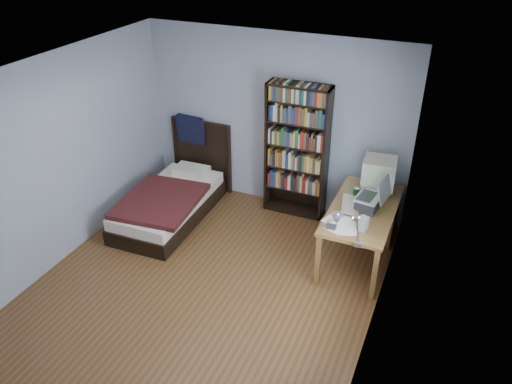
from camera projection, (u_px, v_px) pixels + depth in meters
room at (204, 192)px, 5.25m from camera, size 4.20×4.24×2.50m
desk at (368, 214)px, 6.45m from camera, size 0.75×1.49×0.73m
crt_monitor at (378, 173)px, 6.19m from camera, size 0.44×0.41×0.46m
laptop at (370, 201)px, 5.88m from camera, size 0.39×0.39×0.43m
desk_lamp at (341, 222)px, 4.79m from camera, size 0.24×0.54×0.63m
keyboard at (350, 206)px, 5.97m from camera, size 0.30×0.54×0.05m
speaker at (363, 224)px, 5.52m from camera, size 0.11×0.11×0.17m
soda_can at (356, 193)px, 6.15m from camera, size 0.07×0.07×0.13m
mouse at (366, 194)px, 6.22m from camera, size 0.07×0.12×0.04m
phone_silver at (337, 216)px, 5.80m from camera, size 0.09×0.12×0.02m
phone_grey at (330, 221)px, 5.70m from camera, size 0.06×0.09×0.02m
external_drive at (331, 227)px, 5.59m from camera, size 0.12×0.12×0.02m
bookshelf at (297, 151)px, 6.82m from camera, size 0.85×0.30×1.89m
bed at (172, 199)px, 7.07m from camera, size 1.09×2.01×1.16m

